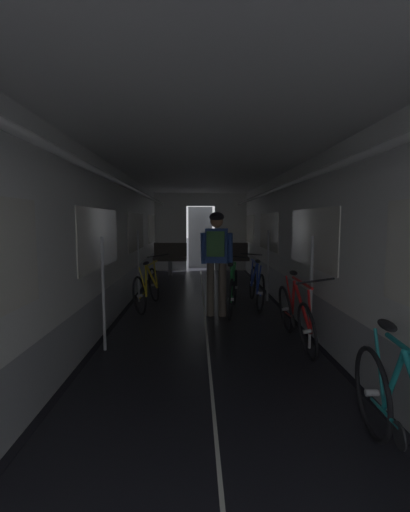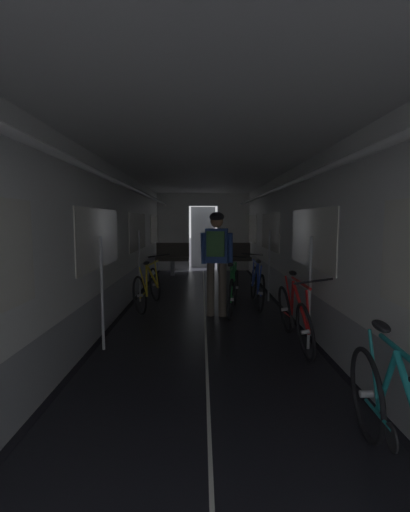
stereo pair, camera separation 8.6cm
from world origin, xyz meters
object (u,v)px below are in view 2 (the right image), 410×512
(bicycle_teal, at_px, (397,428))
(bicycle_yellow, at_px, (148,287))
(bench_seat_far_left, at_px, (173,256))
(bicycle_blue, at_px, (257,285))
(bicycle_red, at_px, (294,315))
(bicycle_green_in_aisle, at_px, (233,290))
(bench_seat_far_right, at_px, (234,256))
(person_cyclist_aisle, at_px, (217,252))

(bicycle_teal, distance_m, bicycle_yellow, 4.89)
(bicycle_teal, xyz_separation_m, bicycle_yellow, (-2.12, 4.41, -0.00))
(bench_seat_far_left, xyz_separation_m, bicycle_yellow, (-0.13, -3.86, -0.19))
(bicycle_teal, bearing_deg, bicycle_blue, 91.29)
(bicycle_red, height_order, bicycle_teal, bicycle_red)
(bicycle_red, distance_m, bicycle_green_in_aisle, 1.74)
(bicycle_teal, bearing_deg, bench_seat_far_right, 91.30)
(bench_seat_far_right, xyz_separation_m, bicycle_teal, (0.19, -8.27, -0.18))
(bicycle_red, relative_size, person_cyclist_aisle, 0.98)
(bicycle_red, height_order, bicycle_green_in_aisle, bicycle_red)
(bicycle_green_in_aisle, bearing_deg, bicycle_red, -68.71)
(bicycle_green_in_aisle, bearing_deg, bench_seat_far_left, 108.45)
(bench_seat_far_right, distance_m, bicycle_green_in_aisle, 4.22)
(bicycle_red, bearing_deg, person_cyclist_aisle, 124.73)
(bench_seat_far_left, xyz_separation_m, bicycle_green_in_aisle, (1.40, -4.20, -0.18))
(bench_seat_far_right, relative_size, bicycle_blue, 0.58)
(bench_seat_far_right, xyz_separation_m, bicycle_red, (0.23, -5.82, -0.19))
(bicycle_red, xyz_separation_m, bicycle_green_in_aisle, (-0.63, 1.62, 0.00))
(bench_seat_far_right, height_order, bicycle_red, same)
(bicycle_red, xyz_separation_m, bicycle_teal, (-0.05, -2.45, 0.00))
(bicycle_blue, xyz_separation_m, bicycle_red, (0.15, -2.10, -0.00))
(person_cyclist_aisle, distance_m, bicycle_green_in_aisle, 0.80)
(bench_seat_far_left, distance_m, bicycle_green_in_aisle, 4.43)
(bicycle_teal, height_order, person_cyclist_aisle, person_cyclist_aisle)
(bench_seat_far_right, height_order, bicycle_yellow, bicycle_yellow)
(bench_seat_far_left, xyz_separation_m, bicycle_blue, (1.89, -3.72, -0.18))
(bench_seat_far_right, xyz_separation_m, person_cyclist_aisle, (-0.71, -4.46, 0.50))
(bicycle_yellow, bearing_deg, bench_seat_far_right, 63.48)
(bicycle_teal, height_order, bicycle_yellow, bicycle_yellow)
(bicycle_green_in_aisle, bearing_deg, bicycle_teal, -81.80)
(bench_seat_far_right, bearing_deg, bench_seat_far_left, 180.00)
(bench_seat_far_left, relative_size, bicycle_blue, 0.58)
(bench_seat_far_left, height_order, bench_seat_far_right, same)
(bicycle_teal, relative_size, bicycle_green_in_aisle, 1.01)
(person_cyclist_aisle, bearing_deg, bicycle_green_in_aisle, 41.08)
(bicycle_yellow, bearing_deg, bench_seat_far_left, 88.10)
(bicycle_teal, relative_size, bicycle_yellow, 1.00)
(bicycle_blue, distance_m, bicycle_teal, 4.56)
(bicycle_yellow, relative_size, person_cyclist_aisle, 0.98)
(bench_seat_far_right, distance_m, bicycle_blue, 3.72)
(bicycle_yellow, bearing_deg, person_cyclist_aisle, -26.20)
(bench_seat_far_left, distance_m, bicycle_yellow, 3.87)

